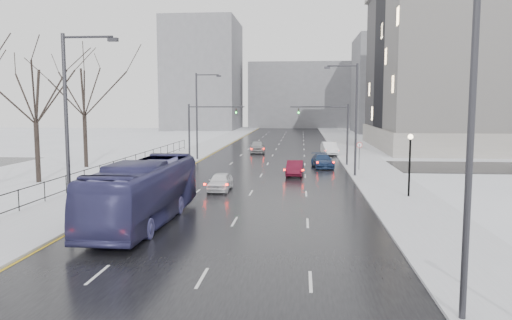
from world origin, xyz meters
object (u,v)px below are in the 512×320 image
(streetlight_l_near, at_px, (71,121))
(sedan_right_near, at_px, (295,168))
(tree_park_e, at_px, (86,168))
(streetlight_r_near, at_px, (462,133))
(streetlight_r_mid, at_px, (354,114))
(streetlight_l_far, at_px, (199,112))
(sedan_right_far, at_px, (322,161))
(tree_park_d, at_px, (39,183))
(sedan_center_near, at_px, (220,182))
(sedan_right_distant, at_px, (329,148))
(mast_signal_right, at_px, (337,127))
(no_uturn_sign, at_px, (359,148))
(lamppost_r_mid, at_px, (410,156))
(bus, at_px, (144,192))
(sedan_center_far, at_px, (257,147))
(mast_signal_left, at_px, (199,126))

(streetlight_l_near, relative_size, sedan_right_near, 2.42)
(tree_park_e, relative_size, streetlight_r_near, 1.35)
(streetlight_r_mid, bearing_deg, sedan_right_near, 177.07)
(streetlight_l_far, relative_size, sedan_right_far, 2.12)
(tree_park_d, height_order, streetlight_r_near, streetlight_r_near)
(sedan_center_near, distance_m, sedan_right_near, 10.05)
(streetlight_l_near, relative_size, sedan_right_distant, 2.01)
(streetlight_l_far, relative_size, mast_signal_right, 1.54)
(no_uturn_sign, bearing_deg, streetlight_l_far, 155.27)
(lamppost_r_mid, bearing_deg, tree_park_d, 172.09)
(streetlight_r_mid, distance_m, no_uturn_sign, 5.30)
(bus, distance_m, sedan_right_near, 20.60)
(lamppost_r_mid, bearing_deg, sedan_center_near, 172.26)
(no_uturn_sign, bearing_deg, bus, -121.60)
(sedan_center_far, bearing_deg, bus, -98.85)
(tree_park_e, xyz_separation_m, streetlight_l_near, (10.03, -24.00, 5.62))
(lamppost_r_mid, relative_size, sedan_right_distant, 0.86)
(mast_signal_right, height_order, no_uturn_sign, mast_signal_right)
(mast_signal_right, xyz_separation_m, mast_signal_left, (-14.65, 0.00, 0.00))
(streetlight_r_near, distance_m, streetlight_l_near, 19.15)
(bus, xyz_separation_m, sedan_right_near, (7.85, 19.02, -1.02))
(streetlight_l_near, xyz_separation_m, sedan_right_near, (11.22, 20.26, -4.90))
(streetlight_l_near, bearing_deg, sedan_right_far, 62.10)
(tree_park_e, bearing_deg, streetlight_l_near, -67.31)
(tree_park_d, bearing_deg, lamppost_r_mid, -7.91)
(streetlight_l_near, height_order, no_uturn_sign, streetlight_l_near)
(streetlight_l_near, height_order, sedan_right_distant, streetlight_l_near)
(streetlight_l_far, height_order, mast_signal_left, streetlight_l_far)
(lamppost_r_mid, xyz_separation_m, mast_signal_right, (-3.67, 18.00, 1.16))
(tree_park_e, height_order, no_uturn_sign, tree_park_e)
(tree_park_d, distance_m, streetlight_l_near, 17.90)
(streetlight_r_mid, height_order, sedan_right_far, streetlight_r_mid)
(tree_park_d, distance_m, no_uturn_sign, 28.88)
(mast_signal_right, bearing_deg, lamppost_r_mid, -78.46)
(tree_park_e, distance_m, no_uturn_sign, 27.50)
(bus, height_order, sedan_center_near, bus)
(streetlight_l_near, bearing_deg, mast_signal_right, 61.04)
(bus, bearing_deg, tree_park_e, 121.48)
(lamppost_r_mid, height_order, no_uturn_sign, lamppost_r_mid)
(tree_park_d, relative_size, streetlight_l_near, 1.25)
(streetlight_r_mid, distance_m, sedan_right_near, 7.08)
(streetlight_r_mid, distance_m, sedan_center_far, 24.21)
(mast_signal_left, bearing_deg, no_uturn_sign, -13.60)
(streetlight_r_near, relative_size, lamppost_r_mid, 2.34)
(tree_park_e, distance_m, streetlight_r_mid, 27.25)
(streetlight_r_near, height_order, sedan_center_far, streetlight_r_near)
(sedan_right_far, bearing_deg, streetlight_r_near, -92.80)
(streetlight_l_far, xyz_separation_m, sedan_center_far, (5.95, 9.34, -4.77))
(sedan_center_near, bearing_deg, tree_park_d, 172.72)
(streetlight_l_far, bearing_deg, bus, -83.75)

